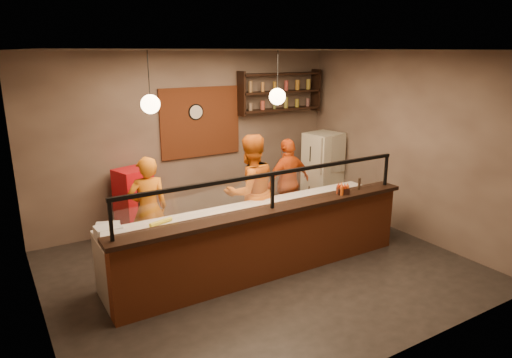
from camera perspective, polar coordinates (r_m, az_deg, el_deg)
floor at (r=7.07m, az=0.60°, el=-11.09°), size 6.00×6.00×0.00m
ceiling at (r=6.31m, az=0.68°, el=15.82°), size 6.00×6.00×0.00m
wall_back at (r=8.68m, az=-8.15°, el=5.01°), size 6.00×0.00×6.00m
wall_left at (r=5.59m, az=-26.47°, el=-2.47°), size 0.00×5.00×5.00m
wall_right at (r=8.45m, az=18.22°, el=4.08°), size 0.00×5.00×5.00m
wall_front at (r=4.67m, az=17.13°, el=-4.88°), size 6.00×0.00×6.00m
brick_patch at (r=8.68m, az=-6.93°, el=7.06°), size 1.60×0.04×1.30m
service_counter at (r=6.63m, az=1.99°, el=-8.23°), size 4.60×0.25×1.00m
counter_ledge at (r=6.43m, az=2.04°, el=-3.90°), size 4.70×0.37×0.06m
worktop_cabinet at (r=7.04m, az=-0.26°, el=-7.38°), size 4.60×0.75×0.85m
worktop at (r=6.88m, az=-0.27°, el=-3.93°), size 4.60×0.75×0.05m
sneeze_guard at (r=6.32m, az=2.07°, el=-1.00°), size 4.50×0.05×0.52m
wall_shelving at (r=9.33m, az=3.07°, el=10.84°), size 1.84×0.28×0.85m
wall_clock at (r=8.61m, az=-7.56°, el=8.31°), size 0.30×0.04×0.30m
pendant_left at (r=5.89m, az=-13.06°, el=9.12°), size 0.24×0.24×0.77m
pendant_right at (r=6.73m, az=2.68°, el=10.27°), size 0.24×0.24×0.77m
cook_left at (r=7.26m, az=-13.31°, el=-3.66°), size 0.64×0.45×1.66m
cook_mid at (r=7.49m, az=-0.72°, el=-1.63°), size 0.93×0.73×1.91m
cook_right at (r=8.49m, az=4.06°, el=-0.47°), size 1.01×0.50×1.66m
fridge at (r=9.57m, az=8.31°, el=1.04°), size 0.75×0.72×1.58m
red_cooler at (r=8.20m, az=-14.96°, el=-3.05°), size 0.66×0.63×1.25m
pizza_dough at (r=6.59m, az=-3.90°, el=-4.59°), size 0.57×0.57×0.01m
prep_tub_a at (r=6.10m, az=-17.98°, el=-6.35°), size 0.32×0.27×0.16m
prep_tub_b at (r=6.20m, az=-18.04°, el=-6.03°), size 0.36×0.32×0.15m
prep_tub_c at (r=5.86m, az=-17.35°, el=-7.22°), size 0.36×0.31×0.15m
rolling_pin at (r=6.40m, az=-11.81°, el=-5.28°), size 0.36×0.16×0.06m
condiment_caddy at (r=7.16m, az=10.79°, el=-1.47°), size 0.21×0.19×0.10m
pepper_mill at (r=7.43m, az=12.77°, el=-0.59°), size 0.04×0.04×0.18m
small_plate at (r=7.24m, az=10.64°, el=-1.62°), size 0.22×0.22×0.01m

